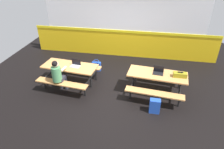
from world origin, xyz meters
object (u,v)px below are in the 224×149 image
Objects in this scene: laptop_silver at (76,65)px; picnic_table_right at (157,78)px; picnic_table_left at (70,70)px; laptop_dark at (158,72)px; student_nearer at (58,74)px; backpack_dark at (155,106)px; toolbox_grey at (180,75)px; tote_bag_bright at (96,66)px.

picnic_table_right is at bearing -0.50° from laptop_silver.
laptop_dark reaches higher than picnic_table_left.
laptop_silver reaches higher than picnic_table_left.
picnic_table_left is at bearing 71.33° from student_nearer.
picnic_table_left is 3.06m from backpack_dark.
laptop_silver is at bearing 178.37° from toolbox_grey.
laptop_dark is at bearing -25.33° from tote_bag_bright.
picnic_table_left is 2.94m from laptop_dark.
toolbox_grey is (0.66, -0.07, 0.24)m from picnic_table_right.
laptop_silver is 1.32m from tote_bag_bright.
laptop_silver reaches higher than toolbox_grey.
backpack_dark is at bearing -42.83° from tote_bag_bright.
picnic_table_left is at bearing 161.34° from backpack_dark.
laptop_silver is at bearing -179.75° from laptop_dark.
tote_bag_bright is (0.81, 1.66, -0.51)m from student_nearer.
student_nearer reaches higher than tote_bag_bright.
laptop_dark is (2.72, 0.01, 0.00)m from laptop_silver.
backpack_dark is at bearing -92.83° from laptop_dark.
backpack_dark is (2.67, -0.99, -0.57)m from laptop_silver.
toolbox_grey is at bearing -1.29° from picnic_table_left.
picnic_table_left is 4.43× the size of tote_bag_bright.
backpack_dark is at bearing -18.66° from picnic_table_left.
tote_bag_bright is at bearing 137.17° from backpack_dark.
picnic_table_left is 1.34m from tote_bag_bright.
laptop_silver reaches higher than tote_bag_bright.
backpack_dark is (3.06, -0.43, -0.49)m from student_nearer.
student_nearer is 2.74× the size of backpack_dark.
tote_bag_bright is (-2.29, 1.13, -0.38)m from picnic_table_right.
backpack_dark is at bearing -20.30° from laptop_silver.
toolbox_grey is (3.36, -0.10, 0.02)m from laptop_silver.
picnic_table_right is at bearing 9.74° from student_nearer.
picnic_table_left is at bearing -175.96° from laptop_silver.
laptop_dark is 2.62m from tote_bag_bright.
toolbox_grey is (0.64, -0.11, 0.02)m from laptop_dark.
laptop_dark is at bearing 0.25° from laptop_silver.
laptop_silver is 3.36m from toolbox_grey.
student_nearer reaches higher than picnic_table_right.
toolbox_grey is at bearing -9.48° from laptop_dark.
picnic_table_left and picnic_table_right have the same top height.
laptop_dark is (2.93, 0.03, 0.21)m from picnic_table_left.
student_nearer is (-0.18, -0.54, 0.13)m from picnic_table_left.
toolbox_grey is at bearing -1.63° from laptop_silver.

